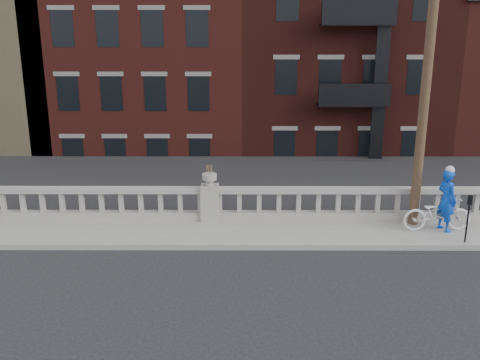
{
  "coord_description": "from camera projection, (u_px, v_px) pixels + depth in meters",
  "views": [
    {
      "loc": [
        0.98,
        -11.69,
        5.93
      ],
      "look_at": [
        0.93,
        3.2,
        1.64
      ],
      "focal_mm": 40.0,
      "sensor_mm": 36.0,
      "label": 1
    }
  ],
  "objects": [
    {
      "name": "cyclist",
      "position": [
        447.0,
        200.0,
        15.51
      ],
      "size": [
        0.67,
        0.79,
        1.85
      ],
      "primitive_type": "imported",
      "rotation": [
        0.0,
        0.0,
        1.97
      ],
      "color": "blue",
      "rests_on": "sidewalk"
    },
    {
      "name": "ground",
      "position": [
        201.0,
        282.0,
        12.88
      ],
      "size": [
        120.0,
        120.0,
        0.0
      ],
      "primitive_type": "plane",
      "color": "black",
      "rests_on": "ground"
    },
    {
      "name": "balustrade",
      "position": [
        210.0,
        204.0,
        16.49
      ],
      "size": [
        28.0,
        0.34,
        1.03
      ],
      "color": "gray",
      "rests_on": "sidewalk"
    },
    {
      "name": "planter_pedestal",
      "position": [
        210.0,
        198.0,
        16.44
      ],
      "size": [
        0.55,
        0.55,
        1.76
      ],
      "color": "gray",
      "rests_on": "sidewalk"
    },
    {
      "name": "lower_level",
      "position": [
        235.0,
        80.0,
        34.29
      ],
      "size": [
        80.0,
        44.0,
        20.8
      ],
      "color": "#605E59",
      "rests_on": "ground"
    },
    {
      "name": "bicycle",
      "position": [
        437.0,
        213.0,
        15.6
      ],
      "size": [
        2.02,
        0.79,
        1.04
      ],
      "primitive_type": "imported",
      "rotation": [
        0.0,
        0.0,
        1.62
      ],
      "color": "silver",
      "rests_on": "sidewalk"
    },
    {
      "name": "parking_meter_c",
      "position": [
        468.0,
        213.0,
        14.65
      ],
      "size": [
        0.1,
        0.09,
        1.36
      ],
      "color": "black",
      "rests_on": "sidewalk"
    },
    {
      "name": "utility_pole",
      "position": [
        429.0,
        52.0,
        14.87
      ],
      "size": [
        1.6,
        0.28,
        10.0
      ],
      "color": "#422D1E",
      "rests_on": "sidewalk"
    },
    {
      "name": "sidewalk",
      "position": [
        208.0,
        233.0,
        15.74
      ],
      "size": [
        32.0,
        2.2,
        0.15
      ],
      "primitive_type": "cube",
      "color": "gray",
      "rests_on": "ground"
    }
  ]
}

